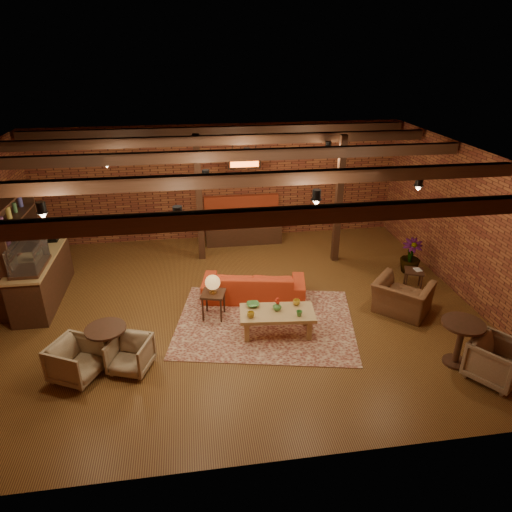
{
  "coord_description": "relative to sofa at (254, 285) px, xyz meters",
  "views": [
    {
      "loc": [
        -0.79,
        -8.31,
        5.15
      ],
      "look_at": [
        0.47,
        0.2,
        1.1
      ],
      "focal_mm": 32.0,
      "sensor_mm": 36.0,
      "label": 1
    }
  ],
  "objects": [
    {
      "name": "floor",
      "position": [
        -0.45,
        -0.37,
        -0.33
      ],
      "size": [
        10.0,
        10.0,
        0.0
      ],
      "primitive_type": "plane",
      "color": "#422210",
      "rests_on": "ground"
    },
    {
      "name": "ceiling",
      "position": [
        -0.45,
        -0.37,
        2.87
      ],
      "size": [
        10.0,
        8.0,
        0.02
      ],
      "primitive_type": "cube",
      "color": "black",
      "rests_on": "wall_back"
    },
    {
      "name": "wall_back",
      "position": [
        -0.45,
        3.63,
        1.27
      ],
      "size": [
        10.0,
        0.02,
        3.2
      ],
      "primitive_type": "cube",
      "color": "maroon",
      "rests_on": "ground"
    },
    {
      "name": "wall_front",
      "position": [
        -0.45,
        -4.37,
        1.27
      ],
      "size": [
        10.0,
        0.02,
        3.2
      ],
      "primitive_type": "cube",
      "color": "maroon",
      "rests_on": "ground"
    },
    {
      "name": "wall_right",
      "position": [
        4.55,
        -0.37,
        1.27
      ],
      "size": [
        0.02,
        8.0,
        3.2
      ],
      "primitive_type": "cube",
      "color": "maroon",
      "rests_on": "ground"
    },
    {
      "name": "ceiling_beams",
      "position": [
        -0.45,
        -0.37,
        2.75
      ],
      "size": [
        9.8,
        6.4,
        0.22
      ],
      "primitive_type": null,
      "color": "black",
      "rests_on": "ceiling"
    },
    {
      "name": "ceiling_pipe",
      "position": [
        -0.45,
        1.23,
        2.52
      ],
      "size": [
        9.6,
        0.12,
        0.12
      ],
      "primitive_type": "cylinder",
      "rotation": [
        0.0,
        1.57,
        0.0
      ],
      "color": "black",
      "rests_on": "ceiling"
    },
    {
      "name": "post_left",
      "position": [
        -1.05,
        2.23,
        1.27
      ],
      "size": [
        0.16,
        0.16,
        3.2
      ],
      "primitive_type": "cube",
      "color": "black",
      "rests_on": "ground"
    },
    {
      "name": "post_right",
      "position": [
        2.35,
        1.63,
        1.27
      ],
      "size": [
        0.16,
        0.16,
        3.2
      ],
      "primitive_type": "cube",
      "color": "black",
      "rests_on": "ground"
    },
    {
      "name": "service_counter",
      "position": [
        -4.55,
        0.63,
        0.47
      ],
      "size": [
        0.8,
        2.5,
        1.6
      ],
      "primitive_type": null,
      "color": "black",
      "rests_on": "ground"
    },
    {
      "name": "plant_counter",
      "position": [
        -4.45,
        0.83,
        0.89
      ],
      "size": [
        0.35,
        0.39,
        0.3
      ],
      "primitive_type": "imported",
      "color": "#337F33",
      "rests_on": "service_counter"
    },
    {
      "name": "shelving_hutch",
      "position": [
        -4.95,
        0.73,
        0.87
      ],
      "size": [
        0.52,
        2.0,
        2.4
      ],
      "primitive_type": null,
      "color": "black",
      "rests_on": "ground"
    },
    {
      "name": "banquette",
      "position": [
        0.15,
        3.18,
        0.17
      ],
      "size": [
        2.1,
        0.7,
        1.0
      ],
      "primitive_type": null,
      "color": "maroon",
      "rests_on": "ground"
    },
    {
      "name": "service_sign",
      "position": [
        0.15,
        2.73,
        2.02
      ],
      "size": [
        0.86,
        0.06,
        0.3
      ],
      "primitive_type": "cube",
      "color": "#F05818",
      "rests_on": "ceiling"
    },
    {
      "name": "ceiling_spotlights",
      "position": [
        -0.45,
        -0.37,
        2.53
      ],
      "size": [
        6.4,
        4.4,
        0.28
      ],
      "primitive_type": null,
      "color": "black",
      "rests_on": "ceiling"
    },
    {
      "name": "rug",
      "position": [
        0.08,
        -1.02,
        -0.32
      ],
      "size": [
        3.99,
        3.35,
        0.01
      ],
      "primitive_type": "cube",
      "rotation": [
        0.0,
        0.0,
        -0.21
      ],
      "color": "maroon",
      "rests_on": "floor"
    },
    {
      "name": "sofa",
      "position": [
        0.0,
        0.0,
        0.0
      ],
      "size": [
        2.35,
        1.27,
        0.65
      ],
      "primitive_type": "imported",
      "rotation": [
        0.0,
        0.0,
        2.95
      ],
      "color": "red",
      "rests_on": "floor"
    },
    {
      "name": "coffee_table",
      "position": [
        0.23,
        -1.41,
        0.11
      ],
      "size": [
        1.48,
        0.84,
        0.74
      ],
      "rotation": [
        0.0,
        0.0,
        -0.1
      ],
      "color": "#A9864E",
      "rests_on": "floor"
    },
    {
      "name": "side_table_lamp",
      "position": [
        -0.92,
        -0.66,
        0.4
      ],
      "size": [
        0.56,
        0.56,
        0.96
      ],
      "rotation": [
        0.0,
        0.0,
        -0.26
      ],
      "color": "black",
      "rests_on": "floor"
    },
    {
      "name": "round_table_left",
      "position": [
        -2.83,
        -1.87,
        0.17
      ],
      "size": [
        0.7,
        0.7,
        0.73
      ],
      "color": "black",
      "rests_on": "floor"
    },
    {
      "name": "armchair_a",
      "position": [
        -3.31,
        -2.18,
        0.05
      ],
      "size": [
        0.94,
        0.96,
        0.75
      ],
      "primitive_type": "imported",
      "rotation": [
        0.0,
        0.0,
        1.1
      ],
      "color": "#B9A98F",
      "rests_on": "floor"
    },
    {
      "name": "armchair_b",
      "position": [
        -2.44,
        -2.11,
        0.01
      ],
      "size": [
        0.82,
        0.8,
        0.67
      ],
      "primitive_type": "imported",
      "rotation": [
        0.0,
        0.0,
        -0.35
      ],
      "color": "#B9A98F",
      "rests_on": "floor"
    },
    {
      "name": "armchair_right",
      "position": [
        2.96,
        -1.04,
        0.15
      ],
      "size": [
        1.27,
        1.25,
        0.95
      ],
      "primitive_type": "imported",
      "rotation": [
        0.0,
        0.0,
        2.38
      ],
      "color": "brown",
      "rests_on": "floor"
    },
    {
      "name": "side_table_book",
      "position": [
        3.67,
        -0.11,
        0.1
      ],
      "size": [
        0.53,
        0.53,
        0.47
      ],
      "rotation": [
        0.0,
        0.0,
        -0.37
      ],
      "color": "black",
      "rests_on": "floor"
    },
    {
      "name": "round_table_right",
      "position": [
        3.19,
        -2.78,
        0.24
      ],
      "size": [
        0.72,
        0.72,
        0.84
      ],
      "color": "black",
      "rests_on": "floor"
    },
    {
      "name": "armchair_far",
      "position": [
        3.58,
        -3.25,
        0.07
      ],
      "size": [
        1.05,
        1.04,
        0.8
      ],
      "primitive_type": "imported",
      "rotation": [
        0.0,
        0.0,
        0.6
      ],
      "color": "#B9A98F",
      "rests_on": "floor"
    },
    {
      "name": "plant_tall",
      "position": [
        3.95,
        0.67,
        0.97
      ],
      "size": [
        1.85,
        1.85,
        2.58
      ],
      "primitive_type": "imported",
      "rotation": [
        0.0,
        0.0,
        -0.34
      ],
      "color": "#4C7F4C",
      "rests_on": "floor"
    }
  ]
}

